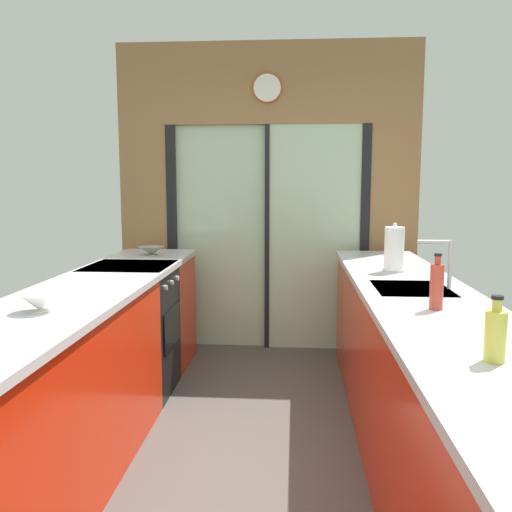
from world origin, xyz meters
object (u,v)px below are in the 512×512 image
at_px(mixing_bowl_near, 39,302).
at_px(paper_towel_roll, 394,250).
at_px(oven_range, 132,330).
at_px(soap_bottle_far, 437,286).
at_px(soap_bottle_near, 495,334).
at_px(mixing_bowl_far, 151,251).

bearing_deg(mixing_bowl_near, paper_towel_roll, 34.88).
distance_m(mixing_bowl_near, paper_towel_roll, 2.17).
height_order(oven_range, soap_bottle_far, soap_bottle_far).
xyz_separation_m(soap_bottle_far, paper_towel_roll, (-0.00, 1.07, 0.03)).
distance_m(soap_bottle_far, paper_towel_roll, 1.07).
relative_size(soap_bottle_near, soap_bottle_far, 0.84).
bearing_deg(mixing_bowl_far, soap_bottle_near, -54.01).
height_order(soap_bottle_far, paper_towel_roll, paper_towel_roll).
xyz_separation_m(mixing_bowl_far, paper_towel_roll, (1.78, -0.66, 0.10)).
relative_size(oven_range, soap_bottle_far, 3.56).
bearing_deg(soap_bottle_far, soap_bottle_near, -90.00).
distance_m(mixing_bowl_far, soap_bottle_far, 2.48).
bearing_deg(soap_bottle_far, mixing_bowl_near, -174.39).
bearing_deg(paper_towel_roll, soap_bottle_near, -90.00).
distance_m(soap_bottle_near, paper_towel_roll, 1.79).
distance_m(oven_range, mixing_bowl_far, 0.72).
xyz_separation_m(oven_range, soap_bottle_near, (1.80, -1.93, 0.55)).
height_order(soap_bottle_near, paper_towel_roll, paper_towel_roll).
distance_m(oven_range, paper_towel_roll, 1.90).
bearing_deg(soap_bottle_near, soap_bottle_far, 90.00).
relative_size(soap_bottle_far, paper_towel_roll, 0.81).
distance_m(mixing_bowl_far, paper_towel_roll, 1.90).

